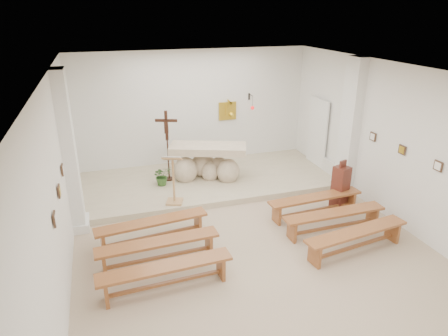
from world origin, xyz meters
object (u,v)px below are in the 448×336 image
object	(u,v)px
bench_left_second	(158,247)
bench_left_third	(166,272)
bench_right_third	(356,236)
altar	(207,164)
donation_pedestal	(340,187)
bench_left_front	(152,226)
lectern	(173,179)
crucifix_stand	(167,141)
bench_right_front	(315,201)
bench_right_second	(334,217)

from	to	relation	value
bench_left_second	bench_left_third	bearing A→B (deg)	-92.65
bench_left_third	bench_right_third	world-z (taller)	same
altar	bench_right_third	size ratio (longest dim) A/B	0.94
bench_right_third	bench_left_third	bearing A→B (deg)	172.00
donation_pedestal	bench_left_front	bearing A→B (deg)	164.01
lectern	crucifix_stand	bearing A→B (deg)	103.94
altar	bench_right_front	world-z (taller)	altar
altar	bench_right_third	xyz separation A→B (m)	(1.91, -4.20, -0.19)
donation_pedestal	bench_right_front	size ratio (longest dim) A/B	0.52
lectern	bench_right_second	xyz separation A→B (m)	(3.08, -2.15, -0.41)
altar	bench_right_second	distance (m)	3.89
crucifix_stand	bench_right_third	bearing A→B (deg)	-36.16
altar	bench_right_third	world-z (taller)	altar
altar	lectern	size ratio (longest dim) A/B	1.74
altar	bench_right_second	bearing A→B (deg)	-39.94
bench_left_front	bench_right_front	xyz separation A→B (m)	(3.80, 0.00, 0.00)
altar	donation_pedestal	xyz separation A→B (m)	(2.69, -2.38, -0.02)
bench_left_front	bench_right_third	size ratio (longest dim) A/B	1.00
altar	bench_left_second	bearing A→B (deg)	-98.59
donation_pedestal	bench_left_second	bearing A→B (deg)	173.93
bench_right_front	bench_right_second	xyz separation A→B (m)	(0.00, -0.81, 0.00)
altar	bench_left_front	bearing A→B (deg)	-105.69
bench_left_front	bench_left_third	size ratio (longest dim) A/B	1.00
bench_left_second	donation_pedestal	bearing A→B (deg)	9.77
crucifix_stand	bench_left_third	bearing A→B (deg)	-80.82
bench_right_front	bench_right_third	bearing A→B (deg)	-93.36
donation_pedestal	bench_left_third	distance (m)	4.94
altar	bench_left_second	size ratio (longest dim) A/B	0.94
bench_left_second	altar	bearing A→B (deg)	58.08
crucifix_stand	donation_pedestal	xyz separation A→B (m)	(3.73, -2.60, -0.73)
bench_left_second	bench_right_front	bearing A→B (deg)	9.37
bench_left_third	bench_left_front	bearing A→B (deg)	87.18
lectern	bench_right_third	distance (m)	4.29
donation_pedestal	bench_right_third	distance (m)	1.99
crucifix_stand	bench_left_second	distance (m)	3.82
altar	bench_left_third	size ratio (longest dim) A/B	0.94
bench_right_third	bench_left_second	bearing A→B (deg)	159.99
altar	donation_pedestal	size ratio (longest dim) A/B	1.81
bench_right_front	bench_right_second	size ratio (longest dim) A/B	1.01
crucifix_stand	altar	bearing A→B (deg)	7.82
bench_left_second	lectern	bearing A→B (deg)	68.79
bench_right_second	bench_left_second	bearing A→B (deg)	179.08
altar	bench_right_front	xyz separation A→B (m)	(1.91, -2.58, -0.19)
bench_left_front	bench_right_third	distance (m)	4.14
altar	bench_left_front	distance (m)	3.21
bench_right_front	bench_left_second	bearing A→B (deg)	-171.34
altar	bench_left_third	xyz separation A→B (m)	(-1.90, -4.20, -0.19)
bench_left_second	bench_left_third	distance (m)	0.81
lectern	bench_right_third	size ratio (longest dim) A/B	0.54
crucifix_stand	bench_right_front	world-z (taller)	crucifix_stand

